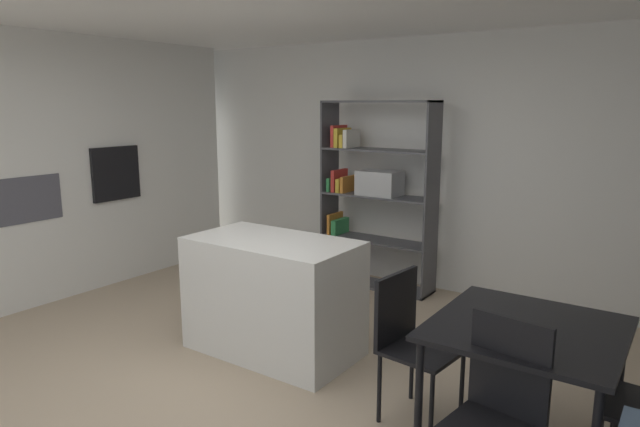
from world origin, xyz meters
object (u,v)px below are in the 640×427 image
Objects in this scene: open_bookshelf at (370,192)px; dining_chair_island_side at (409,333)px; kitchen_island at (273,296)px; dining_chair_near at (499,403)px; built_in_oven at (116,173)px; dining_table at (526,340)px.

open_bookshelf is 2.16× the size of dining_chair_island_side.
dining_chair_near reaches higher than kitchen_island.
dining_chair_island_side reaches higher than kitchen_island.
built_in_oven is at bearing 170.58° from kitchen_island.
kitchen_island is at bearing -83.63° from open_bookshelf.
built_in_oven is 0.62× the size of dining_chair_island_side.
dining_table is at bearing -84.46° from dining_chair_island_side.
built_in_oven is at bearing -147.23° from open_bookshelf.
kitchen_island is 1.34× the size of dining_table.
open_bookshelf is 3.13m from dining_table.
dining_chair_island_side is (3.84, -0.67, -0.67)m from built_in_oven.
built_in_oven is at bearing 86.46° from dining_chair_island_side.
open_bookshelf reaches higher than dining_chair_island_side.
dining_chair_island_side is (1.31, -0.25, 0.09)m from kitchen_island.
kitchen_island reaches higher than dining_table.
kitchen_island is 1.33m from dining_chair_island_side.
dining_chair_near reaches higher than dining_table.
dining_chair_island_side is (-0.72, 0.53, -0.01)m from dining_chair_near.
dining_chair_near is (4.56, -1.20, -0.67)m from built_in_oven.
kitchen_island is 1.43× the size of dining_chair_island_side.
dining_chair_near is (2.03, -0.78, 0.10)m from kitchen_island.
kitchen_island is 2.01m from open_bookshelf.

